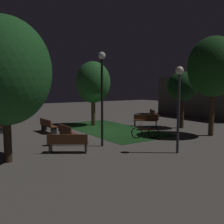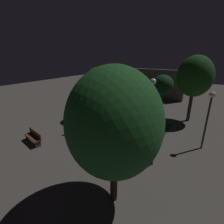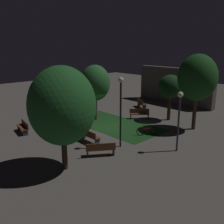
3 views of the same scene
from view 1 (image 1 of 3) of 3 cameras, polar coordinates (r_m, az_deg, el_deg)
name	(u,v)px [view 1 (image 1 of 3)]	position (r m, az deg, el deg)	size (l,w,h in m)	color
ground_plane	(103,131)	(16.60, -2.21, -4.43)	(60.00, 60.00, 0.00)	#56514C
grass_lawn	(110,129)	(17.24, -0.45, -4.03)	(8.73, 4.35, 0.01)	#194219
bench_near_trees	(48,125)	(16.53, -14.80, -2.97)	(1.82, 0.56, 0.88)	brown
bench_corner	(67,132)	(13.66, -10.47, -4.69)	(1.81, 0.52, 0.88)	brown
bench_back_row	(2,125)	(17.81, -24.30, -2.68)	(1.86, 0.81, 0.88)	brown
bench_by_lamp	(154,114)	(22.91, 9.68, -0.47)	(1.80, 1.32, 0.88)	#422314
bench_front_right	(68,143)	(11.18, -10.25, -7.03)	(1.40, 1.76, 0.88)	brown
bench_path_side	(146,120)	(18.72, 7.82, -1.82)	(1.61, 1.61, 0.88)	brown
tree_back_right	(93,83)	(18.81, -4.44, 6.87)	(2.64, 2.64, 4.91)	#423021
tree_left_canopy	(182,87)	(18.24, 16.11, 5.70)	(2.15, 2.15, 4.07)	#38281C
tree_near_wall	(213,67)	(15.94, 22.56, 9.62)	(3.01, 3.01, 5.94)	#423021
tree_tall_center	(5,71)	(10.30, -23.75, 8.65)	(3.54, 3.54, 5.64)	#38281C
lamp_post_near_wall	(102,83)	(12.04, -2.35, 6.77)	(0.36, 0.36, 4.65)	black
lamp_post_path_center	(179,93)	(11.15, 15.33, 4.22)	(0.36, 0.36, 3.85)	#333338
bicycle	(145,132)	(14.30, 7.70, -4.74)	(0.92, 1.40, 0.93)	black
building_wall_backdrop	(196,97)	(25.18, 18.94, 3.41)	(9.37, 0.80, 4.07)	#4C4742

